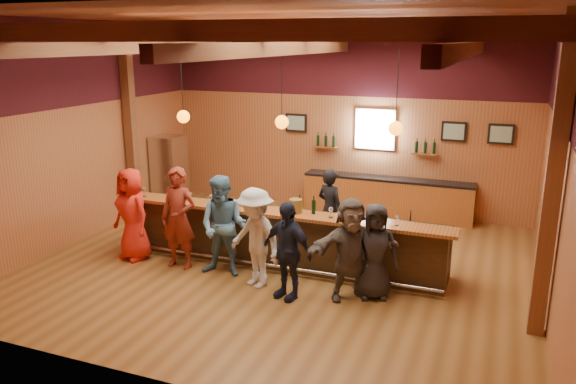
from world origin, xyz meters
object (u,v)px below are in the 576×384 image
(bar_counter, at_px, (286,236))
(stainless_fridge, at_px, (169,171))
(customer_orange, at_px, (132,214))
(customer_dark, at_px, (374,251))
(customer_white, at_px, (255,238))
(customer_navy, at_px, (287,250))
(bottle_a, at_px, (300,205))
(ice_bucket, at_px, (296,206))
(customer_denim, at_px, (223,226))
(bartender, at_px, (330,210))
(customer_redvest, at_px, (179,218))
(customer_brown, at_px, (350,249))
(back_bar_cabinet, at_px, (387,197))

(bar_counter, relative_size, stainless_fridge, 3.50)
(customer_orange, distance_m, customer_dark, 4.69)
(customer_white, distance_m, customer_navy, 0.70)
(customer_navy, relative_size, bottle_a, 5.26)
(ice_bucket, bearing_deg, customer_denim, -151.19)
(bar_counter, relative_size, bartender, 3.80)
(customer_orange, bearing_deg, ice_bucket, 27.27)
(customer_redvest, xyz_separation_m, customer_white, (1.66, -0.26, -0.08))
(customer_navy, xyz_separation_m, ice_bucket, (-0.26, 1.09, 0.42))
(customer_denim, bearing_deg, customer_brown, -5.95)
(bartender, bearing_deg, back_bar_cabinet, -79.74)
(customer_white, bearing_deg, customer_dark, 32.73)
(customer_denim, xyz_separation_m, ice_bucket, (1.13, 0.62, 0.32))
(stainless_fridge, xyz_separation_m, bottle_a, (4.46, -2.65, 0.33))
(back_bar_cabinet, distance_m, bartender, 2.67)
(customer_brown, relative_size, bottle_a, 5.46)
(customer_brown, distance_m, bartender, 2.24)
(back_bar_cabinet, bearing_deg, customer_dark, -81.11)
(customer_redvest, relative_size, ice_bucket, 7.51)
(back_bar_cabinet, relative_size, customer_redvest, 2.11)
(bar_counter, xyz_separation_m, back_bar_cabinet, (1.18, 3.57, -0.05))
(bar_counter, relative_size, customer_orange, 3.53)
(back_bar_cabinet, height_order, stainless_fridge, stainless_fridge)
(customer_white, height_order, customer_navy, customer_white)
(customer_denim, height_order, bartender, customer_denim)
(customer_brown, bearing_deg, customer_navy, 163.48)
(bar_counter, distance_m, bartender, 1.18)
(bar_counter, bearing_deg, customer_redvest, -153.06)
(bar_counter, bearing_deg, customer_dark, -24.35)
(bar_counter, distance_m, customer_denim, 1.29)
(customer_redvest, height_order, customer_brown, customer_redvest)
(customer_orange, bearing_deg, customer_redvest, 14.84)
(back_bar_cabinet, distance_m, ice_bucket, 4.04)
(customer_orange, height_order, customer_brown, customer_orange)
(customer_white, xyz_separation_m, customer_brown, (1.62, 0.13, -0.02))
(customer_orange, xyz_separation_m, bottle_a, (3.16, 0.66, 0.34))
(bar_counter, relative_size, customer_dark, 3.96)
(customer_redvest, bearing_deg, customer_white, -9.80)
(customer_redvest, bearing_deg, stainless_fridge, 124.35)
(stainless_fridge, distance_m, ice_bucket, 5.21)
(customer_orange, bearing_deg, stainless_fridge, 128.61)
(customer_redvest, height_order, customer_denim, customer_redvest)
(back_bar_cabinet, xyz_separation_m, customer_dark, (0.69, -4.42, 0.32))
(bar_counter, bearing_deg, customer_orange, -163.16)
(bar_counter, height_order, customer_redvest, customer_redvest)
(customer_denim, height_order, customer_navy, customer_denim)
(customer_orange, distance_m, bartender, 3.84)
(customer_redvest, height_order, customer_navy, customer_redvest)
(customer_dark, bearing_deg, bottle_a, 136.29)
(customer_dark, distance_m, ice_bucket, 1.72)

